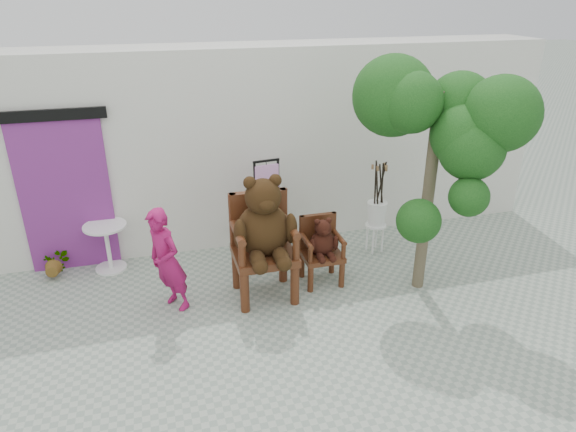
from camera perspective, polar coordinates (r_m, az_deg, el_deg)
The scene contains 11 objects.
ground_plane at distance 6.23m, azimuth 4.54°, elevation -13.22°, with size 60.00×60.00×0.00m, color #97A190.
back_wall at distance 8.25m, azimuth -2.39°, elevation 8.15°, with size 9.00×1.00×3.00m, color silver.
doorway at distance 7.76m, azimuth -23.52°, elevation 2.45°, with size 1.40×0.11×2.33m.
chair_big at distance 6.50m, azimuth -2.74°, elevation -1.56°, with size 0.81×0.89×1.69m.
chair_small at distance 6.99m, azimuth 3.75°, elevation -3.11°, with size 0.54×0.52×0.97m.
person at distance 6.47m, azimuth -13.29°, elevation -4.87°, with size 0.51×0.34×1.41m, color #9B1352.
cafe_table at distance 7.77m, azimuth -19.46°, elevation -2.72°, with size 0.60×0.60×0.70m.
display_stand at distance 7.69m, azimuth -2.31°, elevation -0.36°, with size 0.49×0.41×1.51m.
stool_bucket at distance 7.86m, azimuth 9.83°, elevation 0.33°, with size 0.32×0.32×1.45m.
tree at distance 6.50m, azimuth 17.06°, elevation 10.16°, with size 1.92×1.76×3.05m.
potted_plant at distance 7.99m, azimuth -24.46°, elevation -4.82°, with size 0.35×0.31×0.39m, color #0E350F.
Camera 1 is at (-1.77, -4.63, 3.78)m, focal length 32.00 mm.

